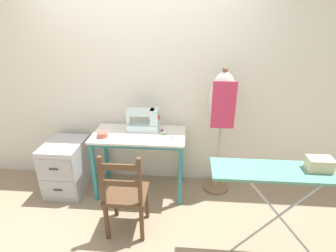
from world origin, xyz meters
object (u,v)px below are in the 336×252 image
object	(u,v)px
sewing_machine	(144,121)
filing_cabinet	(67,166)
thread_spool_mid_table	(164,133)
scissors	(174,138)
ironing_board	(287,176)
wooden_chair	(126,195)
fabric_bowl	(102,135)
storage_box	(320,164)
thread_spool_near_machine	(162,130)
dress_form	(222,107)

from	to	relation	value
sewing_machine	filing_cabinet	bearing A→B (deg)	-171.71
thread_spool_mid_table	scissors	bearing A→B (deg)	-38.06
thread_spool_mid_table	ironing_board	xyz separation A→B (m)	(1.07, -0.84, 0.05)
scissors	filing_cabinet	distance (m)	1.39
thread_spool_mid_table	wooden_chair	world-z (taller)	wooden_chair
fabric_bowl	storage_box	xyz separation A→B (m)	(1.99, -0.71, 0.15)
thread_spool_near_machine	dress_form	distance (m)	0.74
ironing_board	thread_spool_mid_table	bearing A→B (deg)	141.68
scissors	filing_cabinet	bearing A→B (deg)	177.65
filing_cabinet	storage_box	xyz separation A→B (m)	(2.51, -0.79, 0.63)
wooden_chair	filing_cabinet	bearing A→B (deg)	144.86
wooden_chair	filing_cabinet	size ratio (longest dim) A/B	1.45
thread_spool_mid_table	wooden_chair	distance (m)	0.82
thread_spool_near_machine	thread_spool_mid_table	xyz separation A→B (m)	(0.04, -0.10, 0.00)
sewing_machine	thread_spool_near_machine	distance (m)	0.23
sewing_machine	filing_cabinet	world-z (taller)	sewing_machine
wooden_chair	storage_box	xyz separation A→B (m)	(1.62, -0.16, 0.52)
thread_spool_near_machine	dress_form	xyz separation A→B (m)	(0.68, 0.02, 0.29)
scissors	thread_spool_near_machine	size ratio (longest dim) A/B	3.38
sewing_machine	dress_form	size ratio (longest dim) A/B	0.25
sewing_machine	filing_cabinet	xyz separation A→B (m)	(-0.96, -0.14, -0.58)
scissors	dress_form	size ratio (longest dim) A/B	0.08
ironing_board	storage_box	world-z (taller)	storage_box
dress_form	ironing_board	size ratio (longest dim) A/B	1.26
sewing_machine	thread_spool_mid_table	xyz separation A→B (m)	(0.24, -0.11, -0.11)
sewing_machine	fabric_bowl	size ratio (longest dim) A/B	3.19
scissors	storage_box	xyz separation A→B (m)	(1.19, -0.73, 0.17)
fabric_bowl	storage_box	bearing A→B (deg)	-19.63
filing_cabinet	sewing_machine	bearing A→B (deg)	8.29
dress_form	storage_box	distance (m)	1.16
sewing_machine	thread_spool_near_machine	world-z (taller)	sewing_machine
filing_cabinet	storage_box	world-z (taller)	storage_box
scissors	filing_cabinet	xyz separation A→B (m)	(-1.31, 0.05, -0.46)
sewing_machine	ironing_board	size ratio (longest dim) A/B	0.31
thread_spool_near_machine	ironing_board	world-z (taller)	ironing_board
wooden_chair	storage_box	distance (m)	1.71
filing_cabinet	scissors	bearing A→B (deg)	-2.35
thread_spool_near_machine	wooden_chair	world-z (taller)	wooden_chair
thread_spool_near_machine	storage_box	xyz separation A→B (m)	(1.34, -0.92, 0.16)
scissors	storage_box	bearing A→B (deg)	-31.49
sewing_machine	fabric_bowl	bearing A→B (deg)	-153.69
scissors	thread_spool_mid_table	bearing A→B (deg)	141.94
fabric_bowl	thread_spool_near_machine	size ratio (longest dim) A/B	3.37
thread_spool_mid_table	ironing_board	distance (m)	1.36
thread_spool_near_machine	storage_box	bearing A→B (deg)	-34.47
thread_spool_mid_table	dress_form	size ratio (longest dim) A/B	0.02
dress_form	ironing_board	bearing A→B (deg)	-66.02
storage_box	ironing_board	bearing A→B (deg)	-173.69
fabric_bowl	dress_form	xyz separation A→B (m)	(1.32, 0.23, 0.28)
wooden_chair	dress_form	size ratio (longest dim) A/B	0.60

